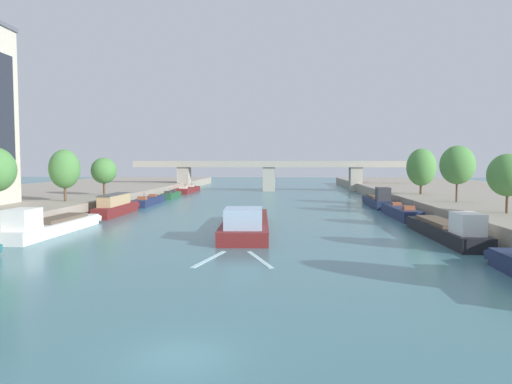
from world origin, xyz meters
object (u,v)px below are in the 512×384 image
Objects in this scene: barge_midriver at (246,223)px; bridge_far at (269,172)px; moored_boat_left_end at (188,190)px; tree_right_past_mid at (508,175)px; moored_boat_left_near at (50,225)px; tree_right_distant at (421,167)px; moored_boat_left_gap_after at (116,206)px; tree_right_far at (457,165)px; moored_boat_left_downstream at (171,195)px; moored_boat_right_near at (446,230)px; tree_left_distant at (104,171)px; moored_boat_right_end at (401,212)px; moored_boat_left_lone at (149,201)px; moored_boat_right_second at (378,200)px; tree_left_nearest at (65,169)px.

bridge_far reaches higher than barge_midriver.
tree_right_past_mid is (44.45, -59.93, 5.14)m from moored_boat_left_end.
tree_right_past_mid is at bearing 1.85° from barge_midriver.
moored_boat_left_near is 54.63m from tree_right_distant.
tree_right_past_mid reaches higher than bridge_far.
moored_boat_left_gap_after is (0.39, 16.90, 0.29)m from moored_boat_left_near.
barge_midriver is 29.73m from tree_right_far.
moored_boat_left_downstream is 60.48m from moored_boat_right_near.
moored_boat_left_gap_after reaches higher than moored_boat_left_downstream.
tree_left_distant is at bearing 119.04° from moored_boat_left_gap_after.
bridge_far is at bearing 70.61° from moored_boat_left_gap_after.
tree_right_far reaches higher than tree_left_distant.
moored_boat_right_end is 17.87m from tree_right_distant.
moored_boat_left_lone is 53.29m from tree_right_past_mid.
tree_right_far is at bearing -11.12° from tree_left_distant.
moored_boat_left_end is 2.76× the size of tree_left_distant.
barge_midriver is 33.81m from tree_left_distant.
moored_boat_right_second is 2.15× the size of tree_left_nearest.
moored_boat_left_gap_after is at bearing 178.61° from moored_boat_right_end.
tree_right_distant is (-0.46, 27.85, 0.47)m from tree_right_past_mid.
barge_midriver is at bearing 8.71° from moored_boat_left_near.
moored_boat_left_near reaches higher than moored_boat_left_end.
tree_left_nearest is (-43.07, 16.16, 5.20)m from moored_boat_right_near.
tree_right_far is at bearing -0.19° from moored_boat_left_gap_after.
barge_midriver is 2.93× the size of tree_right_far.
moored_boat_left_end is 64.75m from tree_right_far.
barge_midriver is 1.42× the size of moored_boat_left_lone.
tree_right_distant reaches higher than moored_boat_right_near.
moored_boat_left_lone is 0.23× the size of bridge_far.
moored_boat_left_lone is at bearing 155.96° from moored_boat_right_end.
bridge_far is at bearing 61.06° from tree_left_distant.
moored_boat_left_near is 1.47× the size of moored_boat_left_downstream.
moored_boat_left_gap_after is (-18.45, 14.02, 0.26)m from barge_midriver.
moored_boat_left_lone is 2.05× the size of tree_right_distant.
moored_boat_right_near is 1.13× the size of moored_boat_right_second.
moored_boat_left_lone is 40.72m from moored_boat_right_end.
moored_boat_left_lone is 9.49m from tree_left_distant.
moored_boat_left_near is 2.76× the size of tree_left_distant.
tree_right_distant reaches higher than moored_boat_left_lone.
moored_boat_right_end is 1.80× the size of tree_right_far.
moored_boat_right_end is at bearing -13.89° from tree_left_distant.
tree_left_nearest is (-6.18, -31.76, 5.55)m from moored_boat_left_downstream.
moored_boat_left_end is 60.41m from moored_boat_right_end.
barge_midriver is 22.74m from moored_boat_right_end.
moored_boat_left_near is at bearing -140.67° from moored_boat_right_second.
moored_boat_right_end is 0.90× the size of moored_boat_right_second.
moored_boat_right_near is (36.89, -47.92, 0.35)m from moored_boat_left_downstream.
moored_boat_left_lone is 31.06m from moored_boat_left_end.
tree_right_past_mid is (7.30, -12.29, 5.02)m from moored_boat_right_end.
moored_boat_left_downstream is 1.87× the size of tree_left_distant.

